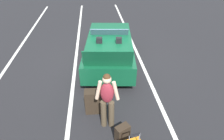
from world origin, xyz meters
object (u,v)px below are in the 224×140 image
object	(u,v)px
suitcase_large_black	(94,101)
traveler_person	(107,99)
convertible_car	(109,47)
suitcase_small_carryon	(122,134)

from	to	relation	value
suitcase_large_black	traveler_person	size ratio (longest dim) A/B	0.45
convertible_car	suitcase_small_carryon	bearing A→B (deg)	-174.51
convertible_car	traveler_person	world-z (taller)	traveler_person
suitcase_small_carryon	traveler_person	bearing A→B (deg)	2.23
convertible_car	suitcase_large_black	distance (m)	3.07
convertible_car	suitcase_small_carryon	size ratio (longest dim) A/B	8.61
suitcase_large_black	suitcase_small_carryon	world-z (taller)	suitcase_large_black
convertible_car	suitcase_small_carryon	world-z (taller)	convertible_car
convertible_car	traveler_person	xyz separation A→B (m)	(-3.54, 0.37, 0.34)
suitcase_small_carryon	traveler_person	size ratio (longest dim) A/B	0.30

